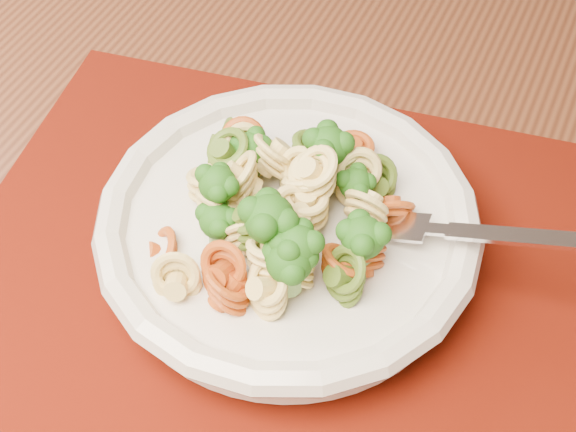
# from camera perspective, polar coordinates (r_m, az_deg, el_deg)

# --- Properties ---
(dining_table) EXTENTS (1.75, 1.37, 0.78)m
(dining_table) POSITION_cam_1_polar(r_m,az_deg,el_deg) (0.65, 5.57, -1.00)
(dining_table) COLOR #582E18
(dining_table) RESTS_ON ground
(placemat) EXTENTS (0.47, 0.38, 0.00)m
(placemat) POSITION_cam_1_polar(r_m,az_deg,el_deg) (0.50, 0.52, -4.58)
(placemat) COLOR #530F03
(placemat) RESTS_ON dining_table
(pasta_bowl) EXTENTS (0.23, 0.23, 0.04)m
(pasta_bowl) POSITION_cam_1_polar(r_m,az_deg,el_deg) (0.49, 0.00, -0.88)
(pasta_bowl) COLOR beige
(pasta_bowl) RESTS_ON placemat
(pasta_broccoli_heap) EXTENTS (0.20, 0.20, 0.06)m
(pasta_broccoli_heap) POSITION_cam_1_polar(r_m,az_deg,el_deg) (0.47, 0.00, 0.46)
(pasta_broccoli_heap) COLOR #DFCB6E
(pasta_broccoli_heap) RESTS_ON pasta_bowl
(fork) EXTENTS (0.18, 0.07, 0.08)m
(fork) POSITION_cam_1_polar(r_m,az_deg,el_deg) (0.47, 8.41, -0.78)
(fork) COLOR silver
(fork) RESTS_ON pasta_bowl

